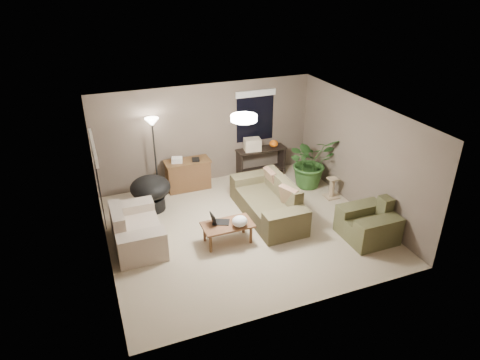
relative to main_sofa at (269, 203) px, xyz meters
name	(u,v)px	position (x,y,z in m)	size (l,w,h in m)	color
room_shell	(244,175)	(-0.72, -0.29, 0.96)	(5.50, 5.50, 5.50)	tan
main_sofa	(269,203)	(0.00, 0.00, 0.00)	(0.95, 2.20, 0.85)	#47422B
throw_pillows	(280,187)	(0.26, 0.00, 0.36)	(0.38, 1.38, 0.47)	#8C7251
loveseat	(136,231)	(-2.92, -0.04, 0.00)	(0.90, 1.60, 0.85)	beige
armchair	(368,225)	(1.51, -1.51, 0.00)	(0.95, 1.00, 0.85)	brown
coffee_table	(228,227)	(-1.20, -0.64, 0.06)	(1.00, 0.55, 0.42)	brown
laptop	(218,221)	(-1.37, -0.54, 0.19)	(0.40, 0.35, 0.24)	black
plastic_bag	(240,221)	(-1.00, -0.79, 0.23)	(0.31, 0.28, 0.22)	white
desk	(188,175)	(-1.32, 1.89, 0.08)	(1.10, 0.50, 0.75)	brown
desk_papers	(181,160)	(-1.48, 1.88, 0.51)	(0.71, 0.31, 0.12)	silver
console_table	(261,160)	(0.65, 1.94, 0.14)	(1.30, 0.40, 0.75)	black
pumpkin	(274,144)	(1.00, 1.94, 0.55)	(0.23, 0.23, 0.19)	orange
cardboard_box	(252,144)	(0.40, 1.94, 0.61)	(0.41, 0.31, 0.31)	beige
papasan_chair	(151,191)	(-2.37, 1.20, 0.17)	(0.98, 0.98, 0.80)	black
floor_lamp	(153,131)	(-2.08, 1.91, 1.30)	(0.32, 0.32, 1.91)	black
ceiling_fixture	(244,118)	(-0.72, -0.29, 2.15)	(0.50, 0.50, 0.10)	white
houseplant	(310,167)	(1.55, 0.95, 0.21)	(1.17, 1.30, 1.02)	#2D5923
cat_scratching_post	(332,189)	(1.74, 0.21, -0.08)	(0.32, 0.32, 0.50)	tan
window_left	(96,166)	(-3.45, 0.01, 1.49)	(0.05, 1.56, 1.33)	black
window_back	(255,107)	(0.58, 2.18, 1.49)	(1.06, 0.05, 1.33)	black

